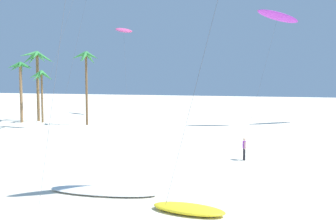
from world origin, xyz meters
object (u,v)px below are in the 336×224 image
object	(u,v)px
flying_kite_2	(278,16)
grounded_kite_1	(103,191)
palm_tree_0	(21,74)
grounded_kite_2	(189,209)
palm_tree_2	(42,78)
person_foreground_walker	(244,148)
flying_kite_6	(124,30)
palm_tree_3	(86,64)
palm_tree_1	(37,64)

from	to	relation	value
flying_kite_2	grounded_kite_1	xyz separation A→B (m)	(-5.35, -34.36, -13.89)
palm_tree_0	grounded_kite_2	xyz separation A→B (m)	(34.16, -28.45, -6.75)
palm_tree_0	palm_tree_2	world-z (taller)	palm_tree_0
palm_tree_0	person_foreground_walker	xyz separation A→B (m)	(34.39, -15.74, -6.01)
flying_kite_6	grounded_kite_1	world-z (taller)	flying_kite_6
palm_tree_0	palm_tree_3	size ratio (longest dim) A/B	0.88
palm_tree_2	flying_kite_6	xyz separation A→B (m)	(4.61, 16.36, 8.39)
palm_tree_2	grounded_kite_1	bearing A→B (deg)	-47.03
palm_tree_3	grounded_kite_1	world-z (taller)	palm_tree_3
palm_tree_0	flying_kite_2	bearing A→B (deg)	11.91
grounded_kite_1	grounded_kite_2	bearing A→B (deg)	-14.45
grounded_kite_2	person_foreground_walker	world-z (taller)	person_foreground_walker
flying_kite_2	grounded_kite_2	bearing A→B (deg)	-90.30
palm_tree_1	flying_kite_6	distance (m)	17.45
palm_tree_2	person_foreground_walker	size ratio (longest dim) A/B	4.41
palm_tree_2	flying_kite_6	distance (m)	18.96
flying_kite_6	palm_tree_2	bearing A→B (deg)	-105.72
palm_tree_1	grounded_kite_2	world-z (taller)	palm_tree_1
palm_tree_1	grounded_kite_1	distance (m)	41.71
palm_tree_1	grounded_kite_2	distance (m)	46.23
palm_tree_1	grounded_kite_1	bearing A→B (deg)	-46.45
palm_tree_3	palm_tree_0	bearing A→B (deg)	-177.67
palm_tree_0	flying_kite_6	world-z (taller)	flying_kite_6
palm_tree_0	grounded_kite_2	world-z (taller)	palm_tree_0
palm_tree_3	palm_tree_2	bearing A→B (deg)	175.26
palm_tree_3	flying_kite_6	world-z (taller)	flying_kite_6
flying_kite_2	grounded_kite_2	world-z (taller)	flying_kite_2
palm_tree_2	person_foreground_walker	world-z (taller)	palm_tree_2
grounded_kite_2	grounded_kite_1	bearing A→B (deg)	165.55
palm_tree_0	palm_tree_3	bearing A→B (deg)	2.33
palm_tree_0	flying_kite_6	xyz separation A→B (m)	(7.35, 17.43, 7.77)
palm_tree_0	palm_tree_1	size ratio (longest dim) A/B	0.84
palm_tree_3	flying_kite_6	size ratio (longest dim) A/B	0.63
palm_tree_0	flying_kite_2	size ratio (longest dim) A/B	0.57
flying_kite_2	person_foreground_walker	bearing A→B (deg)	-89.89
palm_tree_3	flying_kite_2	size ratio (longest dim) A/B	0.65
flying_kite_6	palm_tree_0	bearing A→B (deg)	-112.87
palm_tree_3	grounded_kite_2	xyz separation A→B (m)	(23.70, -28.87, -7.93)
palm_tree_2	person_foreground_walker	xyz separation A→B (m)	(31.65, -16.81, -5.39)
person_foreground_walker	grounded_kite_1	bearing A→B (deg)	-115.38
grounded_kite_1	grounded_kite_2	world-z (taller)	grounded_kite_2
flying_kite_2	grounded_kite_2	xyz separation A→B (m)	(-0.18, -35.69, -13.84)
person_foreground_walker	flying_kite_2	bearing A→B (deg)	90.11
palm_tree_3	person_foreground_walker	world-z (taller)	palm_tree_3
palm_tree_0	flying_kite_2	distance (m)	35.81
palm_tree_1	palm_tree_2	world-z (taller)	palm_tree_1
palm_tree_1	grounded_kite_1	world-z (taller)	palm_tree_1
grounded_kite_1	person_foreground_walker	world-z (taller)	person_foreground_walker
palm_tree_0	flying_kite_6	size ratio (longest dim) A/B	0.55
palm_tree_2	grounded_kite_2	distance (m)	43.54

